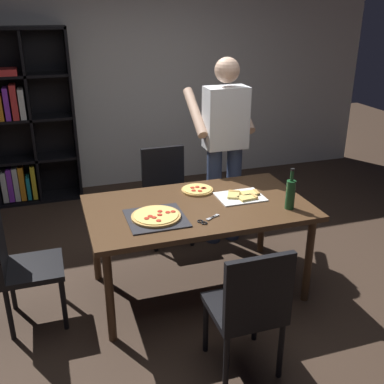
# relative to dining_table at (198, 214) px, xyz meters

# --- Properties ---
(ground_plane) EXTENTS (12.00, 12.00, 0.00)m
(ground_plane) POSITION_rel_dining_table_xyz_m (0.00, 0.00, -0.68)
(ground_plane) COLOR #38281E
(back_wall) EXTENTS (6.40, 0.10, 2.80)m
(back_wall) POSITION_rel_dining_table_xyz_m (0.00, 2.60, 0.72)
(back_wall) COLOR silver
(back_wall) RESTS_ON ground_plane
(dining_table) EXTENTS (1.68, 0.96, 0.75)m
(dining_table) POSITION_rel_dining_table_xyz_m (0.00, 0.00, 0.00)
(dining_table) COLOR #4C331E
(dining_table) RESTS_ON ground_plane
(chair_near_camera) EXTENTS (0.42, 0.42, 0.90)m
(chair_near_camera) POSITION_rel_dining_table_xyz_m (-0.00, -0.97, -0.17)
(chair_near_camera) COLOR black
(chair_near_camera) RESTS_ON ground_plane
(chair_far_side) EXTENTS (0.42, 0.42, 0.90)m
(chair_far_side) POSITION_rel_dining_table_xyz_m (0.00, 0.97, -0.17)
(chair_far_side) COLOR black
(chair_far_side) RESTS_ON ground_plane
(chair_left_end) EXTENTS (0.42, 0.42, 0.90)m
(chair_left_end) POSITION_rel_dining_table_xyz_m (-1.32, 0.00, -0.17)
(chair_left_end) COLOR black
(chair_left_end) RESTS_ON ground_plane
(bookshelf) EXTENTS (1.40, 0.35, 1.95)m
(bookshelf) POSITION_rel_dining_table_xyz_m (-1.48, 2.38, 0.25)
(bookshelf) COLOR black
(bookshelf) RESTS_ON ground_plane
(person_serving_pizza) EXTENTS (0.55, 0.54, 1.75)m
(person_serving_pizza) POSITION_rel_dining_table_xyz_m (0.51, 0.75, 0.32)
(person_serving_pizza) COLOR #38476B
(person_serving_pizza) RESTS_ON ground_plane
(pepperoni_pizza_on_tray) EXTENTS (0.41, 0.41, 0.04)m
(pepperoni_pizza_on_tray) POSITION_rel_dining_table_xyz_m (-0.36, -0.13, 0.09)
(pepperoni_pizza_on_tray) COLOR #2D2D33
(pepperoni_pizza_on_tray) RESTS_ON dining_table
(pizza_slices_on_towel) EXTENTS (0.36, 0.28, 0.03)m
(pizza_slices_on_towel) POSITION_rel_dining_table_xyz_m (0.38, 0.04, 0.08)
(pizza_slices_on_towel) COLOR white
(pizza_slices_on_towel) RESTS_ON dining_table
(wine_bottle) EXTENTS (0.07, 0.07, 0.32)m
(wine_bottle) POSITION_rel_dining_table_xyz_m (0.63, -0.26, 0.19)
(wine_bottle) COLOR #194723
(wine_bottle) RESTS_ON dining_table
(kitchen_scissors) EXTENTS (0.19, 0.14, 0.01)m
(kitchen_scissors) POSITION_rel_dining_table_xyz_m (-0.03, -0.27, 0.08)
(kitchen_scissors) COLOR silver
(kitchen_scissors) RESTS_ON dining_table
(second_pizza_plain) EXTENTS (0.26, 0.26, 0.03)m
(second_pizza_plain) POSITION_rel_dining_table_xyz_m (0.08, 0.27, 0.08)
(second_pizza_plain) COLOR tan
(second_pizza_plain) RESTS_ON dining_table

